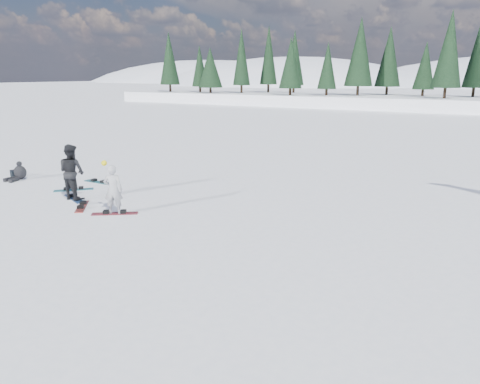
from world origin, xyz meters
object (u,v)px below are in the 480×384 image
snowboarder_woman (113,189)px  snowboard_loose_b (82,206)px  snowboarder_man (72,172)px  seated_rider (19,173)px  snowboard_loose_a (74,190)px  gear_bag (15,174)px  snowboard_loose_c (99,182)px

snowboarder_woman → snowboard_loose_b: size_ratio=1.20×
snowboarder_man → snowboard_loose_b: 1.59m
seated_rider → snowboard_loose_a: size_ratio=0.67×
gear_bag → seated_rider: bearing=-19.8°
snowboarder_woman → snowboarder_man: snowboarder_man is taller
snowboarder_man → snowboard_loose_b: bearing=151.5°
snowboard_loose_c → gear_bag: bearing=-164.7°
snowboarder_woman → snowboard_loose_b: bearing=-32.8°
snowboard_loose_c → snowboard_loose_b: bearing=-51.3°
snowboard_loose_c → snowboard_loose_a: same height
snowboard_loose_b → snowboard_loose_a: 2.65m
seated_rider → snowboard_loose_a: 3.58m
snowboarder_woman → snowboard_loose_c: (-3.94, 3.00, -0.83)m
snowboarder_woman → snowboard_loose_a: bearing=-53.5°
gear_bag → snowboard_loose_c: bearing=14.9°
gear_bag → snowboard_loose_a: 4.28m
gear_bag → snowboard_loose_b: size_ratio=0.30×
snowboarder_woman → snowboard_loose_b: snowboarder_woman is taller
seated_rider → snowboard_loose_c: 3.67m
seated_rider → snowboard_loose_b: seated_rider is taller
seated_rider → gear_bag: seated_rider is taller
seated_rider → snowboard_loose_c: bearing=9.4°
gear_bag → snowboard_loose_b: 6.71m
snowboarder_man → snowboard_loose_c: bearing=-62.3°
snowboarder_woman → seated_rider: 7.55m
snowboard_loose_a → snowboarder_man: bearing=-86.3°
snowboarder_man → snowboard_loose_a: 1.74m
snowboard_loose_b → snowboard_loose_a: size_ratio=1.00×
snowboarder_woman → gear_bag: 8.30m
seated_rider → gear_bag: size_ratio=2.24×
seated_rider → snowboard_loose_a: (3.57, -0.11, -0.30)m
seated_rider → gear_bag: bearing=148.1°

